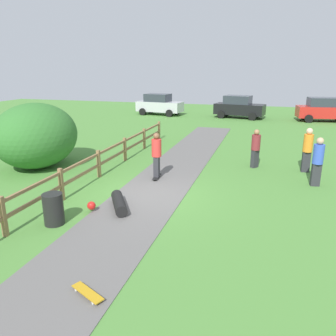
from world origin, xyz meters
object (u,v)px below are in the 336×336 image
at_px(parked_car_black, 239,107).
at_px(parked_car_silver, 159,104).
at_px(bush_large, 36,136).
at_px(bystander_blue, 318,159).
at_px(bystander_maroon, 256,147).
at_px(skater_riding, 157,153).
at_px(skateboard_loose, 88,293).
at_px(trash_bin, 53,209).
at_px(skater_fallen, 117,203).
at_px(bystander_orange, 308,148).
at_px(parked_car_red, 324,110).

bearing_deg(parked_car_black, parked_car_silver, -179.98).
relative_size(bush_large, bystander_blue, 2.16).
bearing_deg(parked_car_silver, bystander_maroon, -58.34).
relative_size(skater_riding, skateboard_loose, 2.26).
distance_m(skateboard_loose, bystander_blue, 9.46).
distance_m(trash_bin, skater_fallen, 1.91).
bearing_deg(bystander_orange, skateboard_loose, -115.70).
bearing_deg(parked_car_silver, bystander_blue, -55.62).
relative_size(skater_riding, bystander_blue, 1.00).
bearing_deg(parked_car_black, bush_large, -111.62).
xyz_separation_m(skater_fallen, parked_car_red, (8.56, 21.09, 0.76)).
bearing_deg(parked_car_black, trash_bin, -97.65).
bearing_deg(bystander_maroon, bystander_orange, -2.11).
bearing_deg(bush_large, bystander_orange, 12.87).
xyz_separation_m(skater_fallen, parked_car_black, (1.78, 21.10, 0.76)).
xyz_separation_m(skater_fallen, bystander_orange, (5.94, 5.84, 0.84)).
relative_size(skateboard_loose, parked_car_silver, 0.18).
relative_size(trash_bin, parked_car_red, 0.20).
height_order(skater_fallen, bystander_maroon, bystander_maroon).
height_order(skater_riding, skater_fallen, skater_riding).
height_order(skater_fallen, parked_car_black, parked_car_black).
distance_m(bush_large, trash_bin, 6.28).
relative_size(skater_fallen, bystander_maroon, 0.84).
relative_size(skateboard_loose, bystander_blue, 0.44).
bearing_deg(parked_car_black, parked_car_red, -0.13).
height_order(skateboard_loose, bystander_orange, bystander_orange).
xyz_separation_m(trash_bin, skateboard_loose, (2.47, -2.52, -0.36)).
xyz_separation_m(bush_large, bystander_maroon, (9.14, 2.64, -0.47)).
relative_size(trash_bin, bystander_maroon, 0.53).
bearing_deg(skateboard_loose, bystander_blue, 58.64).
bearing_deg(parked_car_black, bystander_maroon, -82.22).
height_order(parked_car_silver, parked_car_black, same).
bearing_deg(bystander_maroon, skater_riding, -142.82).
relative_size(skateboard_loose, parked_car_black, 0.18).
bearing_deg(bush_large, bystander_blue, 4.11).
height_order(bystander_maroon, bystander_orange, bystander_orange).
xyz_separation_m(skateboard_loose, bystander_orange, (4.71, 9.79, 0.95)).
height_order(skater_riding, skateboard_loose, skater_riding).
bearing_deg(skater_riding, trash_bin, -107.86).
bearing_deg(bystander_orange, parked_car_black, 105.24).
height_order(bush_large, skater_fallen, bush_large).
height_order(skater_fallen, bystander_blue, bystander_blue).
xyz_separation_m(bystander_blue, parked_car_black, (-4.35, 17.01, -0.05)).
bearing_deg(bystander_blue, parked_car_silver, 124.38).
bearing_deg(parked_car_red, skater_riding, -114.91).
distance_m(bystander_blue, parked_car_red, 17.16).
relative_size(skater_fallen, parked_car_silver, 0.32).
bearing_deg(bush_large, skater_riding, -1.05).
bearing_deg(bystander_maroon, parked_car_silver, 121.66).
xyz_separation_m(skater_riding, parked_car_red, (8.32, 17.91, -0.08)).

